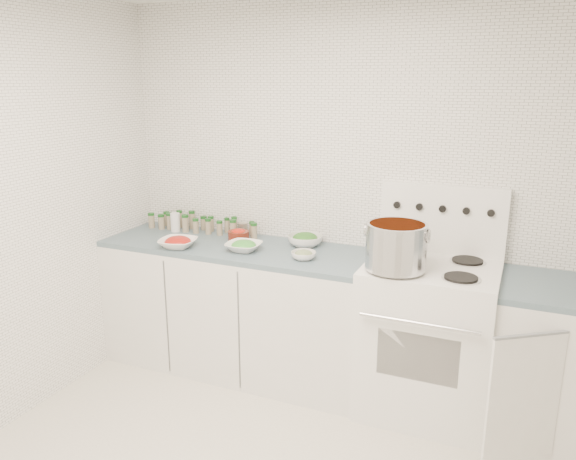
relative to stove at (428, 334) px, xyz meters
The scene contains 12 objects.
room_walls 1.66m from the stove, 112.04° to the right, with size 3.54×3.04×2.52m.
counter_left 1.31m from the stove, behind, with size 1.85×0.62×0.90m.
stove is the anchor object (origin of this frame).
stock_pot 0.64m from the stove, 135.54° to the right, with size 0.36×0.34×0.26m.
bowl_tomato 1.70m from the stove, behind, with size 0.28×0.28×0.08m.
bowl_snowpea 1.28m from the stove, behind, with size 0.23×0.23×0.08m.
bowl_broccoli 1.00m from the stove, 168.53° to the left, with size 0.31×0.31×0.09m.
bowl_zucchini 0.89m from the stove, behind, with size 0.19×0.19×0.06m.
bowl_pepper 1.41m from the stove, behind, with size 0.15×0.15×0.09m.
salt_canister 1.95m from the stove, behind, with size 0.07×0.07×0.14m, color white.
tin_can 1.48m from the stove, 169.66° to the left, with size 0.07×0.07×0.09m, color #AAA090.
spice_cluster 1.79m from the stove, behind, with size 0.90×0.16×0.13m.
Camera 1 is at (0.93, -2.00, 1.99)m, focal length 35.00 mm.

